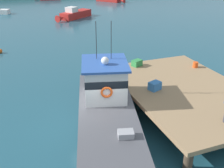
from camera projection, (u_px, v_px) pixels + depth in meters
name	position (u px, v px, depth m)	size (l,w,h in m)	color
ground_plane	(99.00, 125.00, 13.09)	(200.00, 200.00, 0.00)	#1E4C5B
dock	(185.00, 90.00, 14.17)	(6.00, 9.00, 1.20)	#4C3D2D
main_fishing_boat	(106.00, 106.00, 12.73)	(4.56, 9.93, 4.80)	#4C4C51
crate_single_far	(155.00, 86.00, 13.83)	(0.60, 0.44, 0.43)	#3370B2
crate_stack_mid_dock	(137.00, 63.00, 16.94)	(0.60, 0.44, 0.39)	#2D8442
bait_bucket	(195.00, 65.00, 16.74)	(0.32, 0.32, 0.34)	#E04C19
moored_boat_mid_harbor	(74.00, 14.00, 36.56)	(5.67, 4.64, 1.56)	red
mooring_buoy_channel_marker	(104.00, 62.00, 20.56)	(0.36, 0.36, 0.36)	silver
mooring_buoy_inshore	(0.00, 51.00, 23.02)	(0.39, 0.39, 0.39)	#EA5B19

